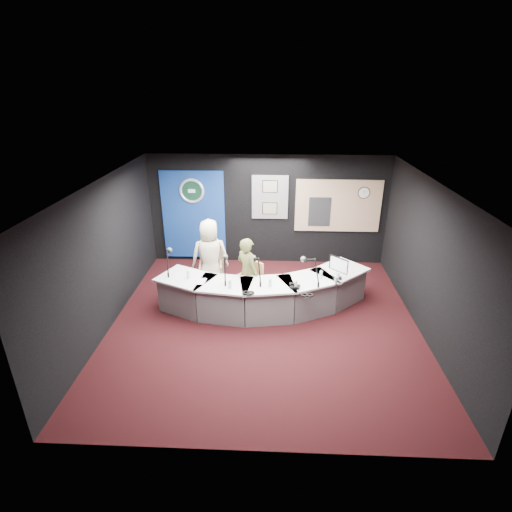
{
  "coord_description": "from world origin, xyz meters",
  "views": [
    {
      "loc": [
        0.14,
        -6.72,
        4.42
      ],
      "look_at": [
        -0.2,
        0.8,
        1.1
      ],
      "focal_mm": 28.0,
      "sensor_mm": 36.0,
      "label": 1
    }
  ],
  "objects_px": {
    "broadcast_desk": "(263,293)",
    "armchair_left": "(211,270)",
    "armchair_right": "(247,283)",
    "person_woman": "(247,272)",
    "person_man": "(210,256)"
  },
  "relations": [
    {
      "from": "armchair_right",
      "to": "person_man",
      "type": "relative_size",
      "value": 0.6
    },
    {
      "from": "armchair_right",
      "to": "armchair_left",
      "type": "bearing_deg",
      "value": -174.75
    },
    {
      "from": "broadcast_desk",
      "to": "armchair_left",
      "type": "xyz_separation_m",
      "value": [
        -1.2,
        0.77,
        0.12
      ]
    },
    {
      "from": "armchair_left",
      "to": "armchair_right",
      "type": "distance_m",
      "value": 1.06
    },
    {
      "from": "armchair_left",
      "to": "person_man",
      "type": "bearing_deg",
      "value": 0.0
    },
    {
      "from": "armchair_left",
      "to": "armchair_right",
      "type": "bearing_deg",
      "value": -42.44
    },
    {
      "from": "broadcast_desk",
      "to": "person_woman",
      "type": "relative_size",
      "value": 2.96
    },
    {
      "from": "armchair_left",
      "to": "person_woman",
      "type": "distance_m",
      "value": 1.09
    },
    {
      "from": "armchair_right",
      "to": "person_woman",
      "type": "distance_m",
      "value": 0.26
    },
    {
      "from": "armchair_right",
      "to": "person_woman",
      "type": "relative_size",
      "value": 0.66
    },
    {
      "from": "armchair_left",
      "to": "person_woman",
      "type": "xyz_separation_m",
      "value": [
        0.87,
        -0.61,
        0.26
      ]
    },
    {
      "from": "armchair_left",
      "to": "broadcast_desk",
      "type": "bearing_deg",
      "value": -40.25
    },
    {
      "from": "armchair_left",
      "to": "armchair_right",
      "type": "height_order",
      "value": "armchair_right"
    },
    {
      "from": "armchair_right",
      "to": "broadcast_desk",
      "type": "bearing_deg",
      "value": 13.86
    },
    {
      "from": "broadcast_desk",
      "to": "armchair_left",
      "type": "relative_size",
      "value": 4.51
    }
  ]
}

